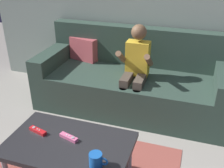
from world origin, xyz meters
TOP-DOWN VIEW (x-y plane):
  - couch at (-0.13, 1.42)m, footprint 2.03×0.80m
  - person_seated_on_couch at (-0.05, 1.23)m, footprint 0.33×0.40m
  - coffee_table at (-0.23, 0.09)m, footprint 0.85×0.52m
  - game_remote_red_near_edge at (-0.49, 0.13)m, footprint 0.14×0.07m
  - game_remote_pink_center at (-0.25, 0.13)m, footprint 0.14×0.07m
  - coffee_mug at (0.03, -0.05)m, footprint 0.12×0.08m

SIDE VIEW (x-z plane):
  - couch at x=-0.13m, z-range -0.13..0.71m
  - coffee_table at x=-0.23m, z-range 0.18..0.63m
  - game_remote_red_near_edge at x=-0.49m, z-range 0.45..0.48m
  - game_remote_pink_center at x=-0.25m, z-range 0.45..0.48m
  - coffee_mug at x=0.03m, z-range 0.45..0.55m
  - person_seated_on_couch at x=-0.05m, z-range 0.07..1.03m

